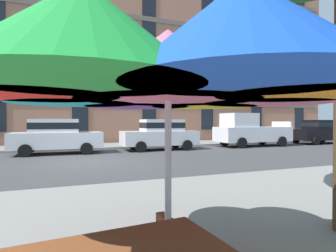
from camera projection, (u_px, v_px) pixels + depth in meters
ground_plane at (93, 162)px, 10.89m from camera, size 120.00×120.00×0.00m
sidewalk_far at (82, 147)px, 17.24m from camera, size 56.00×3.60×0.12m
apartment_building at (76, 52)px, 24.77m from camera, size 46.08×12.08×16.00m
sedan_white at (56, 135)px, 13.82m from camera, size 4.40×1.98×1.78m
sedan_white_midblock at (160, 134)px, 15.83m from camera, size 4.40×1.98×1.78m
pickup_white at (250, 131)px, 18.10m from camera, size 5.10×2.12×2.20m
sedan_black at (320, 131)px, 20.38m from camera, size 4.40×1.98×1.78m
patio_umbrella at (168, 69)px, 2.39m from camera, size 3.45×3.45×2.44m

